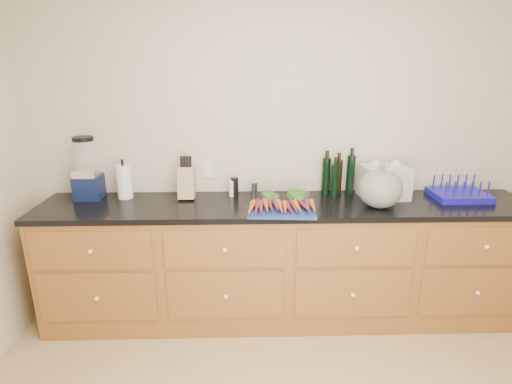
{
  "coord_description": "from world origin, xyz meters",
  "views": [
    {
      "loc": [
        -0.3,
        -1.47,
        1.91
      ],
      "look_at": [
        -0.23,
        1.2,
        1.06
      ],
      "focal_mm": 28.0,
      "sensor_mm": 36.0,
      "label": 1
    }
  ],
  "objects_px": {
    "carrots": "(281,204)",
    "tomato_box": "(299,192)",
    "squash": "(380,189)",
    "paper_towel": "(124,182)",
    "knife_block": "(187,183)",
    "blender_appliance": "(87,172)",
    "dish_rack": "(459,193)",
    "cutting_board": "(282,210)"
  },
  "relations": [
    {
      "from": "dish_rack",
      "to": "squash",
      "type": "bearing_deg",
      "value": -164.96
    },
    {
      "from": "squash",
      "to": "knife_block",
      "type": "bearing_deg",
      "value": 170.2
    },
    {
      "from": "cutting_board",
      "to": "squash",
      "type": "distance_m",
      "value": 0.72
    },
    {
      "from": "cutting_board",
      "to": "blender_appliance",
      "type": "height_order",
      "value": "blender_appliance"
    },
    {
      "from": "squash",
      "to": "blender_appliance",
      "type": "height_order",
      "value": "blender_appliance"
    },
    {
      "from": "carrots",
      "to": "dish_rack",
      "type": "distance_m",
      "value": 1.39
    },
    {
      "from": "cutting_board",
      "to": "blender_appliance",
      "type": "relative_size",
      "value": 0.98
    },
    {
      "from": "knife_block",
      "to": "tomato_box",
      "type": "distance_m",
      "value": 0.87
    },
    {
      "from": "blender_appliance",
      "to": "tomato_box",
      "type": "bearing_deg",
      "value": 0.45
    },
    {
      "from": "tomato_box",
      "to": "dish_rack",
      "type": "xyz_separation_m",
      "value": [
        1.21,
        -0.09,
        0.01
      ]
    },
    {
      "from": "cutting_board",
      "to": "tomato_box",
      "type": "height_order",
      "value": "tomato_box"
    },
    {
      "from": "knife_block",
      "to": "carrots",
      "type": "bearing_deg",
      "value": -20.65
    },
    {
      "from": "carrots",
      "to": "dish_rack",
      "type": "bearing_deg",
      "value": 8.39
    },
    {
      "from": "carrots",
      "to": "tomato_box",
      "type": "bearing_deg",
      "value": 60.49
    },
    {
      "from": "knife_block",
      "to": "blender_appliance",
      "type": "bearing_deg",
      "value": 178.66
    },
    {
      "from": "paper_towel",
      "to": "carrots",
      "type": "bearing_deg",
      "value": -13.59
    },
    {
      "from": "paper_towel",
      "to": "dish_rack",
      "type": "height_order",
      "value": "paper_towel"
    },
    {
      "from": "carrots",
      "to": "paper_towel",
      "type": "bearing_deg",
      "value": 166.41
    },
    {
      "from": "tomato_box",
      "to": "knife_block",
      "type": "bearing_deg",
      "value": -178.01
    },
    {
      "from": "cutting_board",
      "to": "blender_appliance",
      "type": "distance_m",
      "value": 1.49
    },
    {
      "from": "paper_towel",
      "to": "knife_block",
      "type": "xyz_separation_m",
      "value": [
        0.47,
        -0.02,
        -0.01
      ]
    },
    {
      "from": "dish_rack",
      "to": "blender_appliance",
      "type": "bearing_deg",
      "value": 178.43
    },
    {
      "from": "blender_appliance",
      "to": "knife_block",
      "type": "height_order",
      "value": "blender_appliance"
    },
    {
      "from": "dish_rack",
      "to": "cutting_board",
      "type": "bearing_deg",
      "value": -170.12
    },
    {
      "from": "tomato_box",
      "to": "dish_rack",
      "type": "distance_m",
      "value": 1.22
    },
    {
      "from": "blender_appliance",
      "to": "knife_block",
      "type": "distance_m",
      "value": 0.75
    },
    {
      "from": "paper_towel",
      "to": "cutting_board",
      "type": "bearing_deg",
      "value": -15.27
    },
    {
      "from": "blender_appliance",
      "to": "dish_rack",
      "type": "xyz_separation_m",
      "value": [
        2.82,
        -0.08,
        -0.17
      ]
    },
    {
      "from": "cutting_board",
      "to": "dish_rack",
      "type": "bearing_deg",
      "value": 9.88
    },
    {
      "from": "cutting_board",
      "to": "carrots",
      "type": "height_order",
      "value": "carrots"
    },
    {
      "from": "cutting_board",
      "to": "knife_block",
      "type": "relative_size",
      "value": 1.92
    },
    {
      "from": "cutting_board",
      "to": "squash",
      "type": "height_order",
      "value": "squash"
    },
    {
      "from": "carrots",
      "to": "dish_rack",
      "type": "xyz_separation_m",
      "value": [
        1.38,
        0.2,
        0.0
      ]
    },
    {
      "from": "knife_block",
      "to": "tomato_box",
      "type": "relative_size",
      "value": 1.7
    },
    {
      "from": "carrots",
      "to": "squash",
      "type": "height_order",
      "value": "squash"
    },
    {
      "from": "cutting_board",
      "to": "dish_rack",
      "type": "height_order",
      "value": "dish_rack"
    },
    {
      "from": "blender_appliance",
      "to": "squash",
      "type": "bearing_deg",
      "value": -6.9
    },
    {
      "from": "blender_appliance",
      "to": "tomato_box",
      "type": "xyz_separation_m",
      "value": [
        1.61,
        0.01,
        -0.17
      ]
    },
    {
      "from": "squash",
      "to": "blender_appliance",
      "type": "distance_m",
      "value": 2.16
    },
    {
      "from": "squash",
      "to": "tomato_box",
      "type": "bearing_deg",
      "value": 153.09
    },
    {
      "from": "blender_appliance",
      "to": "tomato_box",
      "type": "height_order",
      "value": "blender_appliance"
    },
    {
      "from": "squash",
      "to": "paper_towel",
      "type": "xyz_separation_m",
      "value": [
        -1.87,
        0.26,
        -0.01
      ]
    }
  ]
}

